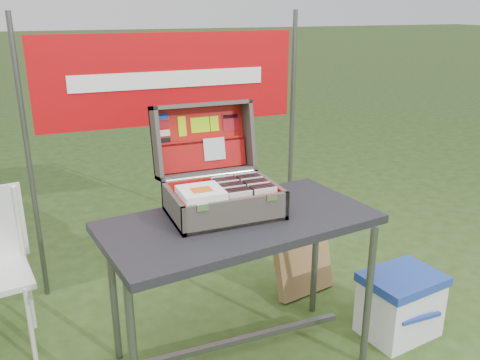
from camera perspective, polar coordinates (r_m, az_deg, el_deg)
name	(u,v)px	position (r m, az deg, el deg)	size (l,w,h in m)	color
table	(240,293)	(2.54, -0.02, -12.57)	(1.26, 0.63, 0.79)	black
table_top	(240,223)	(2.36, -0.02, -4.82)	(1.26, 0.63, 0.04)	black
table_leg_fl	(133,357)	(2.22, -11.90, -18.85)	(0.04, 0.04, 0.75)	#59595B
table_leg_fr	(368,299)	(2.60, 14.20, -12.83)	(0.04, 0.04, 0.75)	#59595B
table_leg_bl	(114,294)	(2.64, -14.02, -12.33)	(0.04, 0.04, 0.75)	#59595B
table_leg_br	(315,254)	(2.97, 8.44, -8.23)	(0.04, 0.04, 0.75)	#59595B
table_brace	(240,340)	(2.69, -0.02, -17.55)	(1.11, 0.03, 0.03)	#59595B
suitcase	(219,163)	(2.38, -2.39, 1.98)	(0.51, 0.52, 0.48)	#524C44
suitcase_base_bottom	(224,212)	(2.40, -1.83, -3.62)	(0.51, 0.36, 0.02)	#524C44
suitcase_base_wall_front	(237,214)	(2.24, -0.32, -3.80)	(0.51, 0.02, 0.14)	#524C44
suitcase_base_wall_back	(212,189)	(2.53, -3.19, -1.03)	(0.51, 0.02, 0.14)	#524C44
suitcase_base_wall_left	(173,208)	(2.32, -7.50, -3.13)	(0.02, 0.36, 0.14)	#524C44
suitcase_base_wall_right	(270,194)	(2.47, 3.44, -1.56)	(0.02, 0.36, 0.14)	#524C44
suitcase_liner_floor	(224,210)	(2.40, -1.84, -3.33)	(0.47, 0.32, 0.01)	red
suitcase_latch_left	(202,208)	(2.15, -4.25, -3.10)	(0.05, 0.01, 0.03)	silver
suitcase_latch_right	(272,197)	(2.27, 3.59, -1.94)	(0.05, 0.01, 0.03)	silver
suitcase_hinge	(211,176)	(2.52, -3.29, 0.48)	(0.02, 0.02, 0.46)	silver
suitcase_lid_back	(200,139)	(2.62, -4.48, 4.66)	(0.51, 0.36, 0.02)	#524C44
suitcase_lid_rim_far	(201,105)	(2.56, -4.43, 8.42)	(0.51, 0.02, 0.14)	#524C44
suitcase_lid_rim_near	(207,172)	(2.58, -3.78, 0.85)	(0.51, 0.02, 0.14)	#524C44
suitcase_lid_rim_left	(156,144)	(2.51, -9.40, 4.05)	(0.02, 0.36, 0.14)	#524C44
suitcase_lid_rim_right	(248,135)	(2.65, 0.91, 5.12)	(0.02, 0.36, 0.14)	#524C44
suitcase_lid_liner	(201,139)	(2.61, -4.40, 4.65)	(0.46, 0.32, 0.01)	red
suitcase_liner_wall_front	(236,211)	(2.24, -0.45, -3.45)	(0.47, 0.01, 0.12)	red
suitcase_liner_wall_back	(213,188)	(2.52, -3.10, -0.92)	(0.47, 0.01, 0.12)	red
suitcase_liner_wall_left	(176,206)	(2.32, -7.20, -2.86)	(0.01, 0.32, 0.12)	red
suitcase_liner_wall_right	(268,192)	(2.46, 3.17, -1.39)	(0.01, 0.32, 0.12)	red
suitcase_lid_pocket	(204,155)	(2.60, -4.12, 2.80)	(0.45, 0.14, 0.03)	#9B0D0C
suitcase_pocket_edge	(203,141)	(2.59, -4.21, 4.38)	(0.44, 0.02, 0.02)	#9B0D0C
suitcase_pocket_cd	(214,149)	(2.60, -2.91, 3.50)	(0.11, 0.11, 0.01)	silver
lid_sticker_cc_a	(163,117)	(2.55, -8.59, 7.03)	(0.05, 0.03, 0.00)	#1933B2
lid_sticker_cc_b	(164,125)	(2.55, -8.50, 6.14)	(0.05, 0.03, 0.00)	maroon
lid_sticker_cc_c	(165,133)	(2.55, -8.42, 5.24)	(0.05, 0.03, 0.00)	white
lid_sticker_cc_d	(166,141)	(2.56, -8.33, 4.35)	(0.05, 0.03, 0.00)	black
lid_card_neon_tall	(182,126)	(2.58, -6.51, 6.00)	(0.04, 0.10, 0.00)	#ABE803
lid_card_neon_main	(200,125)	(2.60, -4.50, 6.19)	(0.10, 0.08, 0.00)	#ABE803
lid_card_neon_small	(214,124)	(2.63, -2.89, 6.34)	(0.05, 0.08, 0.00)	#ABE803
lid_sticker_band	(231,122)	(2.66, -1.04, 6.51)	(0.09, 0.09, 0.00)	maroon
lid_sticker_band_bar	(230,116)	(2.66, -1.09, 7.15)	(0.08, 0.02, 0.00)	black
cd_left_0	(241,205)	(2.27, 0.09, -2.85)	(0.11, 0.01, 0.13)	silver
cd_left_1	(239,204)	(2.29, -0.10, -2.68)	(0.11, 0.01, 0.13)	black
cd_left_2	(237,202)	(2.30, -0.28, -2.51)	(0.11, 0.01, 0.13)	black
cd_left_3	(236,201)	(2.32, -0.47, -2.35)	(0.11, 0.01, 0.13)	black
cd_left_4	(234,199)	(2.34, -0.65, -2.18)	(0.11, 0.01, 0.13)	silver
cd_left_5	(233,198)	(2.35, -0.82, -2.02)	(0.11, 0.01, 0.13)	black
cd_left_6	(231,196)	(2.37, -1.00, -1.86)	(0.11, 0.01, 0.13)	black
cd_left_7	(230,195)	(2.39, -1.17, -1.71)	(0.11, 0.01, 0.13)	black
cd_left_8	(228,194)	(2.41, -1.34, -1.55)	(0.11, 0.01, 0.13)	silver
cd_left_9	(227,192)	(2.42, -1.51, -1.40)	(0.11, 0.01, 0.13)	black
cd_left_10	(225,191)	(2.44, -1.67, -1.25)	(0.11, 0.01, 0.13)	black
cd_left_11	(224,190)	(2.46, -1.83, -1.10)	(0.11, 0.01, 0.13)	black
cd_left_12	(222,188)	(2.48, -1.99, -0.96)	(0.11, 0.01, 0.13)	silver
cd_right_0	(266,202)	(2.31, 2.89, -2.43)	(0.11, 0.01, 0.13)	silver
cd_right_1	(264,200)	(2.33, 2.68, -2.26)	(0.11, 0.01, 0.13)	black
cd_right_2	(262,199)	(2.35, 2.48, -2.10)	(0.11, 0.01, 0.13)	black
cd_right_3	(260,197)	(2.36, 2.28, -1.94)	(0.11, 0.01, 0.13)	black
cd_right_4	(258,196)	(2.38, 2.09, -1.79)	(0.11, 0.01, 0.13)	silver
cd_right_5	(257,194)	(2.40, 1.89, -1.63)	(0.11, 0.01, 0.13)	black
cd_right_6	(255,193)	(2.41, 1.70, -1.48)	(0.11, 0.01, 0.13)	black
cd_right_7	(253,192)	(2.43, 1.51, -1.33)	(0.11, 0.01, 0.13)	black
cd_right_8	(252,190)	(2.45, 1.33, -1.18)	(0.11, 0.01, 0.13)	silver
cd_right_9	(250,189)	(2.47, 1.15, -1.03)	(0.11, 0.01, 0.13)	black
cd_right_10	(249,188)	(2.48, 0.97, -0.89)	(0.11, 0.01, 0.13)	black
cd_right_11	(247,187)	(2.50, 0.79, -0.74)	(0.11, 0.01, 0.13)	black
cd_right_12	(245,185)	(2.52, 0.61, -0.60)	(0.11, 0.01, 0.13)	silver
songbook_0	(201,195)	(2.26, -4.39, -1.70)	(0.19, 0.19, 0.01)	white
songbook_1	(201,194)	(2.26, -4.39, -1.58)	(0.19, 0.19, 0.01)	white
songbook_2	(201,193)	(2.26, -4.39, -1.46)	(0.19, 0.19, 0.01)	white
songbook_3	(201,192)	(2.25, -4.39, -1.34)	(0.19, 0.19, 0.01)	white
songbook_4	(201,191)	(2.25, -4.40, -1.22)	(0.19, 0.19, 0.01)	white
songbook_5	(201,190)	(2.25, -4.40, -1.10)	(0.19, 0.19, 0.01)	white
songbook_graphic	(202,190)	(2.24, -4.32, -1.09)	(0.09, 0.07, 0.00)	#D85919
cooler	(400,304)	(2.98, 17.52, -13.17)	(0.41, 0.31, 0.36)	white
cooler_body	(400,308)	(2.99, 17.47, -13.57)	(0.39, 0.29, 0.31)	white
cooler_lid	(403,279)	(2.90, 17.83, -10.54)	(0.41, 0.31, 0.05)	#203A98
cooler_handle	(421,318)	(2.87, 19.68, -14.43)	(0.24, 0.02, 0.02)	#203A98
chair_leg_fr	(31,327)	(2.81, -22.43, -14.98)	(0.02, 0.02, 0.43)	silver
chair_leg_br	(30,294)	(3.09, -22.52, -11.72)	(0.02, 0.02, 0.43)	silver
chair_upright_right	(19,223)	(2.93, -23.54, -4.43)	(0.02, 0.02, 0.40)	silver
cardboard_box	(303,262)	(3.23, 7.06, -9.08)	(0.39, 0.06, 0.42)	olive
banner_post_left	(30,165)	(3.17, -22.56, 1.56)	(0.03, 0.03, 1.70)	#59595B
banner_post_right	(291,138)	(3.57, 5.78, 4.72)	(0.03, 0.03, 1.70)	#59595B
banner	(170,79)	(3.17, -7.88, 11.15)	(1.60, 0.01, 0.55)	#A8070B
banner_text	(170,79)	(3.16, -7.82, 11.13)	(1.20, 0.00, 0.10)	white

